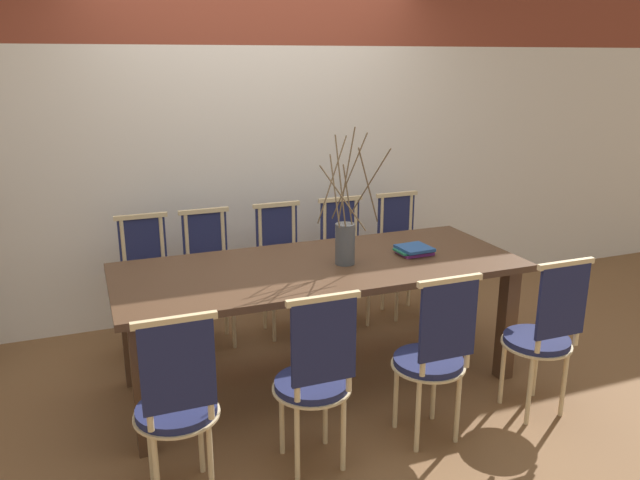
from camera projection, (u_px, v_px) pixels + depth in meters
The scene contains 14 objects.
ground_plane at pixel (320, 380), 3.93m from camera, with size 16.00×16.00×0.00m, color brown.
wall_rear at pixel (256, 106), 4.65m from camera, with size 12.00×0.06×3.20m.
dining_table at pixel (320, 280), 3.74m from camera, with size 2.41×0.97×0.77m.
chair_near_leftend at pixel (177, 402), 2.72m from camera, with size 0.39×0.39×0.95m.
chair_near_left at pixel (315, 376), 2.95m from camera, with size 0.39×0.39×0.95m.
chair_near_center at pixel (434, 353), 3.17m from camera, with size 0.39×0.39×0.95m.
chair_near_right at pixel (544, 332), 3.41m from camera, with size 0.39×0.39×0.95m.
chair_far_leftend at pixel (147, 282), 4.18m from camera, with size 0.39×0.39×0.95m.
chair_far_left at pixel (210, 274), 4.33m from camera, with size 0.39×0.39×0.95m.
chair_far_center at pixel (282, 265), 4.51m from camera, with size 0.39×0.39×0.95m.
chair_far_right at pixel (345, 258), 4.68m from camera, with size 0.39×0.39×0.95m.
chair_far_rightend at pixel (401, 251), 4.85m from camera, with size 0.39×0.39×0.95m.
vase_centerpiece at pixel (345, 239), 3.68m from camera, with size 0.40×0.43×0.81m.
book_stack at pixel (414, 250), 3.90m from camera, with size 0.23×0.21×0.05m.
Camera 1 is at (-1.27, -3.28, 1.95)m, focal length 35.00 mm.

